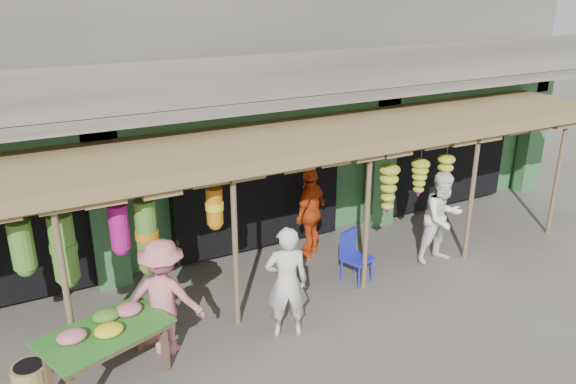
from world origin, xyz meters
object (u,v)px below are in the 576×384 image
flower_table (105,333)px  person_shopper (164,297)px  person_front (287,282)px  person_right (442,218)px  blue_chair (353,253)px  person_vendor (311,212)px

flower_table → person_shopper: size_ratio=1.03×
person_front → person_right: bearing=-149.6°
person_front → person_shopper: (-1.79, 0.47, -0.01)m
flower_table → person_shopper: (0.92, 0.33, 0.11)m
flower_table → person_right: (6.56, 0.63, 0.13)m
flower_table → blue_chair: 4.68m
blue_chair → person_front: (-1.90, -0.94, 0.37)m
flower_table → person_shopper: person_shopper is taller
person_right → person_shopper: size_ratio=1.02×
person_front → person_right: (3.86, 0.77, 0.02)m
flower_table → person_vendor: person_vendor is taller
person_vendor → person_shopper: person_vendor is taller
person_shopper → person_right: bearing=-141.7°
person_right → person_vendor: (-2.12, 1.48, -0.00)m
blue_chair → person_front: person_front is taller
blue_chair → person_shopper: (-3.68, -0.47, 0.37)m
flower_table → blue_chair: (4.60, 0.80, -0.26)m
person_vendor → person_front: bearing=19.2°
person_front → person_vendor: bearing=-108.6°
person_shopper → flower_table: bearing=55.0°
flower_table → person_right: person_right is taller
blue_chair → person_vendor: bearing=77.7°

